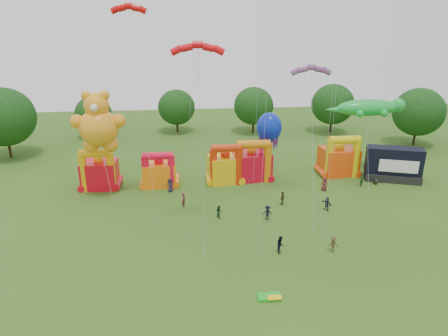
{
  "coord_description": "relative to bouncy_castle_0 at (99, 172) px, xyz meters",
  "views": [
    {
      "loc": [
        -6.43,
        -26.63,
        22.26
      ],
      "look_at": [
        -1.99,
        18.0,
        5.71
      ],
      "focal_mm": 32.0,
      "sensor_mm": 36.0,
      "label": 1
    }
  ],
  "objects": [
    {
      "name": "gecko_kite",
      "position": [
        38.86,
        0.31,
        4.12
      ],
      "size": [
        12.42,
        10.18,
        11.49
      ],
      "color": "green",
      "rests_on": "ground"
    },
    {
      "name": "spectator_6",
      "position": [
        31.23,
        -4.22,
        -1.34
      ],
      "size": [
        1.11,
        0.93,
        1.93
      ],
      "primitive_type": "imported",
      "rotation": [
        0.0,
        0.0,
        5.88
      ],
      "color": "#55181A",
      "rests_on": "ground"
    },
    {
      "name": "teddy_bear_kite",
      "position": [
        1.53,
        -3.67,
        5.87
      ],
      "size": [
        6.93,
        7.02,
        14.34
      ],
      "color": "orange",
      "rests_on": "ground"
    },
    {
      "name": "spectator_9",
      "position": [
        26.86,
        -19.54,
        -1.48
      ],
      "size": [
        1.19,
        0.87,
        1.65
      ],
      "primitive_type": "imported",
      "rotation": [
        0.0,
        0.0,
        2.88
      ],
      "color": "#46351C",
      "rests_on": "ground"
    },
    {
      "name": "spectator_8",
      "position": [
        21.5,
        -19.12,
        -1.39
      ],
      "size": [
        0.91,
        1.04,
        1.83
      ],
      "primitive_type": "imported",
      "rotation": [
        0.0,
        0.0,
        1.3
      ],
      "color": "black",
      "rests_on": "ground"
    },
    {
      "name": "bouncy_castle_1",
      "position": [
        8.32,
        0.08,
        -0.26
      ],
      "size": [
        4.74,
        3.85,
        5.33
      ],
      "color": "orange",
      "rests_on": "ground"
    },
    {
      "name": "folded_kite_bundle",
      "position": [
        18.95,
        -26.19,
        -2.17
      ],
      "size": [
        2.03,
        1.15,
        0.31
      ],
      "color": "green",
      "rests_on": "ground"
    },
    {
      "name": "ground",
      "position": [
        18.68,
        -27.15,
        -2.31
      ],
      "size": [
        160.0,
        160.0,
        0.0
      ],
      "primitive_type": "plane",
      "color": "#2E5919",
      "rests_on": "ground"
    },
    {
      "name": "bouncy_castle_2",
      "position": [
        17.83,
        0.38,
        0.01
      ],
      "size": [
        5.18,
        4.43,
        6.06
      ],
      "color": "#EAB10C",
      "rests_on": "ground"
    },
    {
      "name": "spectator_2",
      "position": [
        15.9,
        -10.88,
        -1.51
      ],
      "size": [
        0.92,
        0.97,
        1.59
      ],
      "primitive_type": "imported",
      "rotation": [
        0.0,
        0.0,
        2.12
      ],
      "color": "#173B22",
      "rests_on": "ground"
    },
    {
      "name": "diamond_kites",
      "position": [
        22.21,
        -11.71,
        14.43
      ],
      "size": [
        17.88,
        16.28,
        40.98
      ],
      "color": "#C43809",
      "rests_on": "ground"
    },
    {
      "name": "spectator_7",
      "position": [
        37.15,
        -3.11,
        -1.33
      ],
      "size": [
        0.77,
        0.85,
        1.96
      ],
      "primitive_type": "imported",
      "rotation": [
        0.0,
        0.0,
        1.01
      ],
      "color": "#16371A",
      "rests_on": "ground"
    },
    {
      "name": "bouncy_castle_4",
      "position": [
        35.51,
        1.82,
        0.14
      ],
      "size": [
        5.7,
        4.79,
        6.46
      ],
      "color": "#F6460D",
      "rests_on": "ground"
    },
    {
      "name": "spectator_5",
      "position": [
        29.5,
        -10.14,
        -1.45
      ],
      "size": [
        1.25,
        1.63,
        1.72
      ],
      "primitive_type": "imported",
      "rotation": [
        0.0,
        0.0,
        5.24
      ],
      "color": "#23233A",
      "rests_on": "ground"
    },
    {
      "name": "stage_trailer",
      "position": [
        42.57,
        -1.3,
        0.12
      ],
      "size": [
        8.31,
        5.22,
        5.04
      ],
      "color": "black",
      "rests_on": "ground"
    },
    {
      "name": "spectator_0",
      "position": [
        9.87,
        -2.43,
        -1.33
      ],
      "size": [
        1.09,
        0.87,
        1.95
      ],
      "primitive_type": "imported",
      "rotation": [
        0.0,
        0.0,
        -0.29
      ],
      "color": "#212137",
      "rests_on": "ground"
    },
    {
      "name": "bouncy_castle_3",
      "position": [
        21.85,
        1.2,
        0.12
      ],
      "size": [
        5.88,
        4.96,
        6.39
      ],
      "color": "red",
      "rests_on": "ground"
    },
    {
      "name": "octopus_kite",
      "position": [
        23.52,
        2.07,
        1.65
      ],
      "size": [
        6.39,
        7.93,
        9.55
      ],
      "color": "#0B23AF",
      "rests_on": "ground"
    },
    {
      "name": "spectator_3",
      "position": [
        21.61,
        -11.96,
        -1.4
      ],
      "size": [
        1.24,
        0.79,
        1.82
      ],
      "primitive_type": "imported",
      "rotation": [
        0.0,
        0.0,
        3.04
      ],
      "color": "black",
      "rests_on": "ground"
    },
    {
      "name": "bouncy_castle_0",
      "position": [
        0.0,
        0.0,
        0.0
      ],
      "size": [
        4.91,
        4.01,
        6.04
      ],
      "color": "red",
      "rests_on": "ground"
    },
    {
      "name": "tree_ring",
      "position": [
        17.52,
        -26.55,
        3.95
      ],
      "size": [
        121.6,
        123.68,
        12.07
      ],
      "color": "#352314",
      "rests_on": "ground"
    },
    {
      "name": "parafoil_kites",
      "position": [
        17.35,
        -9.53,
        8.17
      ],
      "size": [
        25.5,
        13.87,
        24.76
      ],
      "color": "red",
      "rests_on": "ground"
    },
    {
      "name": "spectator_1",
      "position": [
        11.73,
        -7.42,
        -1.36
      ],
      "size": [
        0.59,
        0.77,
        1.89
      ],
      "primitive_type": "imported",
      "rotation": [
        0.0,
        0.0,
        1.36
      ],
      "color": "maroon",
      "rests_on": "ground"
    },
    {
      "name": "spectator_4",
      "position": [
        24.36,
        -8.07,
        -1.38
      ],
      "size": [
        0.99,
        1.15,
        1.85
      ],
      "primitive_type": "imported",
      "rotation": [
        0.0,
        0.0,
        4.11
      ],
      "color": "#433D1B",
      "rests_on": "ground"
    }
  ]
}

